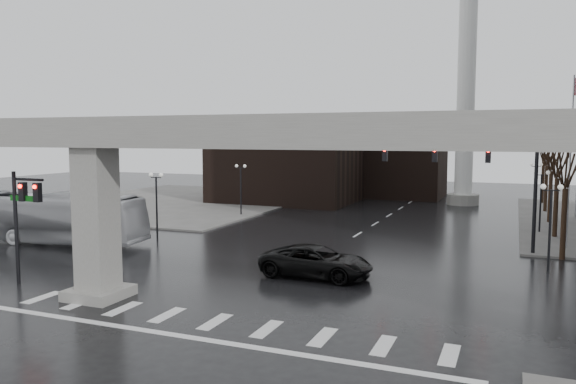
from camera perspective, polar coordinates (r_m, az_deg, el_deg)
name	(u,v)px	position (r m, az deg, el deg)	size (l,w,h in m)	color
ground	(226,315)	(25.37, -6.27, -12.31)	(160.00, 160.00, 0.00)	black
sidewalk_nw	(178,201)	(68.86, -11.06, -0.91)	(28.00, 36.00, 0.15)	slate
elevated_guideway	(251,159)	(23.58, -3.74, 3.38)	(48.00, 2.60, 8.70)	#97958F
building_far_left	(289,160)	(68.23, 0.14, 3.28)	(16.00, 14.00, 10.00)	black
building_far_mid	(404,166)	(74.54, 11.66, 2.60)	(10.00, 10.00, 8.00)	black
smokestack	(466,88)	(67.66, 17.65, 10.08)	(3.60, 3.60, 30.00)	white
signal_mast_arm	(475,166)	(40.13, 18.48, 2.53)	(12.12, 0.43, 8.00)	black
signal_left_pole	(23,208)	(32.43, -25.32, -1.52)	(2.30, 0.30, 6.00)	black
flagpole_assembly	(576,141)	(43.36, 27.20, 4.65)	(2.06, 0.12, 12.00)	silver
lamp_right_0	(551,213)	(35.52, 25.13, -1.90)	(1.22, 0.32, 5.11)	black
lamp_right_1	(541,191)	(49.43, 24.32, 0.11)	(1.22, 0.32, 5.11)	black
lamp_right_2	(536,179)	(63.38, 23.86, 1.24)	(1.22, 0.32, 5.11)	black
lamp_left_0	(156,194)	(43.42, -13.22, -0.24)	(1.22, 0.32, 5.11)	black
lamp_left_1	(241,181)	(55.38, -4.82, 1.13)	(1.22, 0.32, 5.11)	black
lamp_left_2	(293,173)	(68.12, 0.53, 1.99)	(1.22, 0.32, 5.11)	black
tree_right_0	(565,216)	(39.65, 26.29, -2.22)	(1.09, 1.58, 7.50)	black
tree_right_1	(556,202)	(47.57, 25.61, -0.90)	(1.09, 1.61, 7.67)	black
tree_right_2	(551,191)	(55.51, 25.13, 0.05)	(1.10, 1.63, 7.85)	black
tree_right_3	(546,184)	(63.47, 24.77, 0.76)	(1.11, 1.66, 8.02)	black
tree_right_4	(543,178)	(71.44, 24.50, 1.31)	(1.12, 1.69, 8.19)	black
pickup_truck	(316,261)	(31.54, 2.89, -7.06)	(2.90, 6.29, 1.75)	black
city_bus	(57,218)	(44.41, -22.43, -2.46)	(3.16, 13.51, 3.76)	#ADADB2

